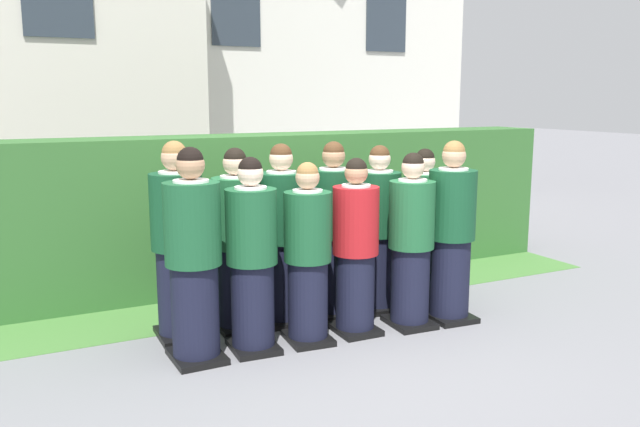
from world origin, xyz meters
The scene contains 16 objects.
ground_plane centered at (0.00, 0.00, 0.00)m, with size 60.00×60.00×0.00m, color slate.
student_front_row_0 centered at (-1.21, 0.04, 0.81)m, with size 0.44×0.53×1.69m.
student_front_row_1 centered at (-0.73, 0.03, 0.76)m, with size 0.42×0.52×1.60m.
student_front_row_2 centered at (-0.25, 0.00, 0.73)m, with size 0.40×0.50×1.54m.
student_in_red_blazer centered at (0.22, 0.01, 0.74)m, with size 0.40×0.45×1.55m.
student_front_row_4 centered at (0.76, -0.06, 0.75)m, with size 0.41×0.47×1.58m.
student_front_row_5 centered at (1.19, -0.08, 0.80)m, with size 0.44×0.54×1.68m.
student_rear_row_0 centered at (-1.19, 0.59, 0.81)m, with size 0.44×0.54×1.71m.
student_rear_row_1 centered at (-0.67, 0.56, 0.78)m, with size 0.42×0.49×1.63m.
student_rear_row_2 centered at (-0.24, 0.55, 0.79)m, with size 0.43×0.54×1.66m.
student_rear_row_3 centered at (0.28, 0.53, 0.79)m, with size 0.43×0.50×1.66m.
student_rear_row_4 centered at (0.75, 0.48, 0.77)m, with size 0.42×0.52×1.61m.
student_rear_row_5 centered at (1.27, 0.48, 0.74)m, with size 0.41×0.48×1.56m.
hedge centered at (0.00, 1.95, 0.83)m, with size 7.63×0.70×1.66m.
school_building_main centered at (3.06, 8.49, 3.95)m, with size 7.35×4.18×7.72m.
lawn_strip centered at (0.00, 1.15, 0.00)m, with size 7.63×0.90×0.01m, color #477A38.
Camera 1 is at (-2.56, -4.81, 2.07)m, focal length 36.76 mm.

